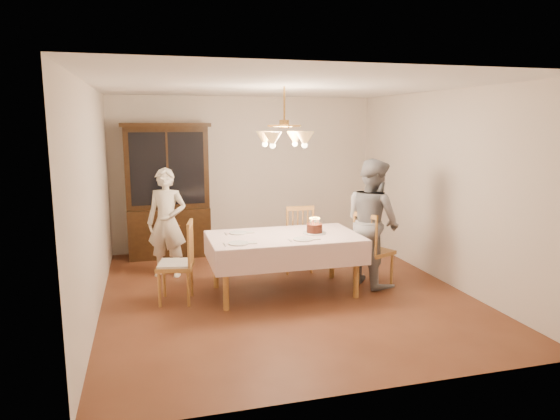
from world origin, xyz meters
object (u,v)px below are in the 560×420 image
object	(u,v)px
chair_far_side	(297,242)
elderly_woman	(167,223)
china_hutch	(168,193)
birthday_cake	(314,229)
dining_table	(284,241)

from	to	relation	value
chair_far_side	elderly_woman	world-z (taller)	elderly_woman
elderly_woman	chair_far_side	bearing A→B (deg)	13.26
china_hutch	birthday_cake	world-z (taller)	china_hutch
dining_table	chair_far_side	distance (m)	1.01
dining_table	birthday_cake	xyz separation A→B (m)	(0.41, 0.00, 0.13)
elderly_woman	dining_table	bearing A→B (deg)	-17.61
elderly_woman	birthday_cake	xyz separation A→B (m)	(1.81, -1.13, 0.04)
dining_table	china_hutch	size ratio (longest dim) A/B	0.88
dining_table	china_hutch	xyz separation A→B (m)	(-1.33, 2.25, 0.36)
elderly_woman	china_hutch	bearing A→B (deg)	107.21
dining_table	china_hutch	distance (m)	2.64
dining_table	birthday_cake	world-z (taller)	birthday_cake
china_hutch	dining_table	bearing A→B (deg)	-59.54
china_hutch	chair_far_side	world-z (taller)	china_hutch
chair_far_side	birthday_cake	bearing A→B (deg)	-92.10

